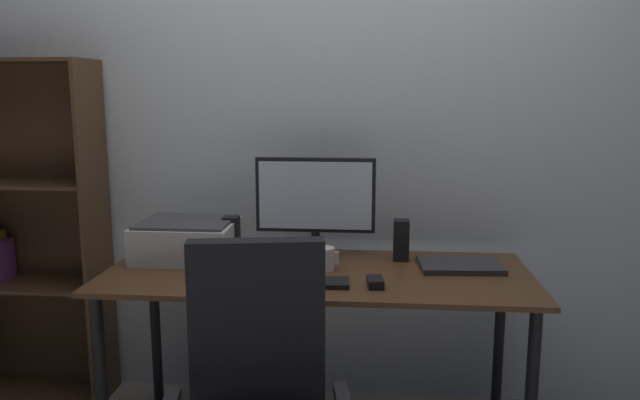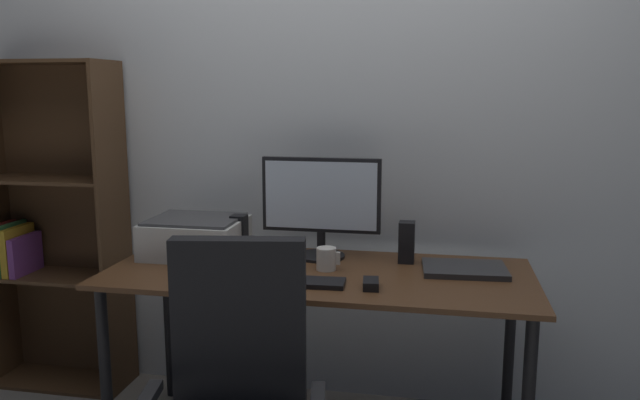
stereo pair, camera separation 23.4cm
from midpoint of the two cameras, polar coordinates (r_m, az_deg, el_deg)
name	(u,v)px [view 2 (the right image)]	position (r m, az deg, el deg)	size (l,w,h in m)	color
back_wall	(340,121)	(2.85, 4.18, 7.27)	(6.40, 0.10, 2.60)	silver
desk	(318,291)	(2.46, 2.55, -8.43)	(1.66, 0.69, 0.74)	#56351E
monitor	(321,201)	(2.58, 2.70, -0.14)	(0.50, 0.20, 0.42)	black
keyboard	(305,282)	(2.27, 1.60, -7.60)	(0.29, 0.11, 0.02)	black
mouse	(371,284)	(2.25, 7.71, -7.69)	(0.06, 0.10, 0.03)	black
coffee_mug	(326,259)	(2.44, 3.35, -5.45)	(0.09, 0.08, 0.09)	white
laptop	(464,269)	(2.52, 15.76, -6.16)	(0.32, 0.23, 0.02)	#2D2D30
speaker_left	(239,235)	(2.68, -4.97, -3.21)	(0.06, 0.07, 0.17)	black
speaker_right	(407,242)	(2.58, 10.56, -3.86)	(0.06, 0.07, 0.17)	black
printer	(196,236)	(2.68, -8.93, -3.36)	(0.40, 0.34, 0.16)	silver
paper_sheet	(253,285)	(2.27, -3.21, -7.85)	(0.21, 0.30, 0.00)	white
bookshelf	(51,230)	(3.23, -21.61, -2.59)	(0.67, 0.28, 1.57)	#4C331E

